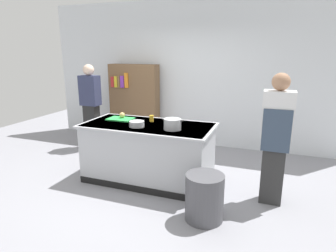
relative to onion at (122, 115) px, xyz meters
The scene contains 12 objects.
ground_plane 1.12m from the onion, 18.80° to the right, with size 10.00×10.00×0.00m, color gray.
back_wall 2.06m from the onion, 74.31° to the left, with size 6.40×0.12×3.00m, color silver.
counter_island 0.76m from the onion, 18.85° to the right, with size 1.98×0.98×0.90m.
cutting_board 0.07m from the onion, 100.35° to the right, with size 0.40×0.28×0.02m, color green.
onion is the anchor object (origin of this frame).
stock_pot 1.03m from the onion, 18.19° to the right, with size 0.31×0.24×0.16m.
mixing_bowl 0.57m from the onion, 39.32° to the right, with size 0.22×0.22×0.09m, color #B7BABF.
juice_cup 0.52m from the onion, ahead, with size 0.07×0.07×0.10m, color yellow.
trash_bin 1.99m from the onion, 30.65° to the right, with size 0.46×0.46×0.57m, color #4C4C51.
person_chef 2.36m from the onion, ahead, with size 0.38×0.25×1.72m.
person_guest 1.50m from the onion, 144.39° to the left, with size 0.38×0.24×1.72m.
bookshelf 1.73m from the onion, 110.51° to the left, with size 1.10×0.31×1.70m.
Camera 1 is at (1.75, -3.82, 1.97)m, focal length 30.73 mm.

